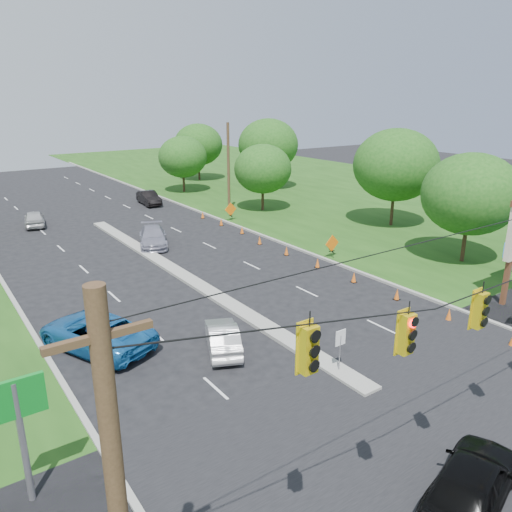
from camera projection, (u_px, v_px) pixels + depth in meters
ground at (462, 450)px, 16.98m from camera, size 160.00×160.00×0.00m
grass_right at (461, 218)px, 48.92m from camera, size 40.00×160.00×0.06m
cross_street at (462, 450)px, 16.98m from camera, size 160.00×14.00×0.02m
curb_right at (236, 226)px, 45.89m from camera, size 0.25×110.00×0.16m
median at (182, 275)px, 33.37m from camera, size 1.00×34.00×0.18m
median_sign at (340, 343)px, 21.21m from camera, size 0.55×0.06×2.05m
utility_pole_far_right at (229, 169)px, 49.72m from camera, size 0.28×0.28×9.00m
cone_1 at (449, 315)px, 26.59m from camera, size 0.32×0.32×0.70m
cone_2 at (397, 294)px, 29.32m from camera, size 0.32×0.32×0.70m
cone_3 at (354, 277)px, 32.05m from camera, size 0.32×0.32×0.70m
cone_4 at (318, 263)px, 34.79m from camera, size 0.32×0.32×0.70m
cone_5 at (286, 251)px, 37.52m from camera, size 0.32×0.32×0.70m
cone_6 at (260, 240)px, 40.25m from camera, size 0.32×0.32×0.70m
cone_7 at (242, 230)px, 43.31m from camera, size 0.32×0.32×0.70m
cone_8 at (221, 222)px, 46.04m from camera, size 0.32×0.32×0.70m
cone_9 at (203, 215)px, 48.77m from camera, size 0.32×0.32×0.70m
work_sign_1 at (332, 244)px, 36.57m from camera, size 1.27×0.58×1.37m
work_sign_2 at (231, 210)px, 47.50m from camera, size 1.27×0.58×1.37m
tree_7 at (471, 194)px, 34.62m from camera, size 6.72×6.72×7.84m
tree_8 at (396, 165)px, 44.41m from camera, size 7.56×7.56×8.82m
tree_9 at (263, 169)px, 50.89m from camera, size 5.88×5.88×6.86m
tree_10 at (268, 145)px, 62.67m from camera, size 7.56×7.56×8.82m
tree_11 at (198, 145)px, 69.27m from camera, size 6.72×6.72×7.84m
tree_12 at (183, 157)px, 60.73m from camera, size 5.88×5.88×6.86m
black_sedan at (472, 482)px, 14.45m from camera, size 5.15×3.20×1.64m
white_sedan at (223, 337)px, 23.45m from camera, size 2.93×4.23×1.32m
blue_pickup at (96, 332)px, 23.54m from camera, size 4.95×6.70×1.69m
silver_car_far at (153, 237)px, 39.77m from camera, size 3.83×5.53×1.49m
silver_car_oncoming at (34, 218)px, 45.73m from camera, size 2.47×4.49×1.45m
dark_car_receding at (149, 198)px, 54.78m from camera, size 1.96×4.64×1.49m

